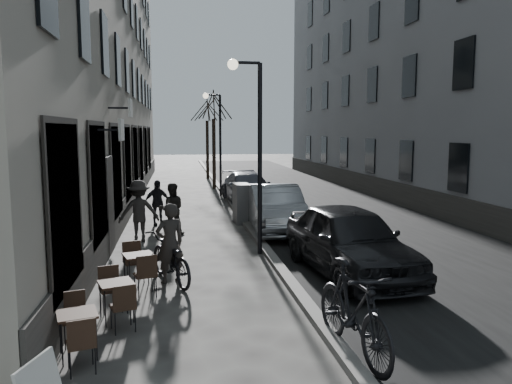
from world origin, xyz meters
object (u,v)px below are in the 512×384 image
object	(u,v)px
streetlamp_near	(253,135)
pedestrian_far	(157,203)
bistro_set_a	(78,330)
pedestrian_near	(172,209)
moped	(353,310)
utility_cabinet	(242,203)
car_near	(350,240)
tree_near	(213,105)
bistro_set_b	(116,297)
car_far	(248,188)
tree_far	(207,109)
streetlamp_far	(217,133)
car_mid	(275,208)
bistro_set_c	(139,268)
bicycle	(170,258)
pedestrian_mid	(139,211)

from	to	relation	value
streetlamp_near	pedestrian_far	bearing A→B (deg)	120.52
bistro_set_a	pedestrian_near	xyz separation A→B (m)	(1.28, 8.45, 0.41)
moped	utility_cabinet	bearing A→B (deg)	84.40
bistro_set_a	car_near	world-z (taller)	car_near
tree_near	bistro_set_b	size ratio (longest dim) A/B	4.01
pedestrian_near	pedestrian_far	distance (m)	1.82
bistro_set_a	pedestrian_far	world-z (taller)	pedestrian_far
bistro_set_a	car_far	world-z (taller)	car_far
utility_cabinet	car_far	bearing A→B (deg)	75.97
moped	bistro_set_b	bearing A→B (deg)	144.61
tree_far	utility_cabinet	bearing A→B (deg)	-89.30
streetlamp_far	pedestrian_near	distance (m)	9.73
pedestrian_near	car_mid	distance (m)	3.35
bistro_set_c	car_mid	world-z (taller)	car_mid
bistro_set_b	bicycle	xyz separation A→B (m)	(0.90, 2.07, 0.12)
tree_far	car_near	size ratio (longest dim) A/B	1.21
pedestrian_mid	tree_far	bearing A→B (deg)	-108.78
car_mid	moped	distance (m)	9.13
bistro_set_a	pedestrian_far	size ratio (longest dim) A/B	0.89
bistro_set_c	car_mid	xyz separation A→B (m)	(3.97, 5.44, 0.30)
bistro_set_b	car_mid	size ratio (longest dim) A/B	0.31
tree_near	bistro_set_a	xyz separation A→B (m)	(-3.52, -20.64, -4.25)
bistro_set_b	bicycle	world-z (taller)	bicycle
bistro_set_a	tree_near	bearing A→B (deg)	64.55
bistro_set_b	car_far	world-z (taller)	car_far
streetlamp_near	bistro_set_b	bearing A→B (deg)	-125.72
bicycle	moped	size ratio (longest dim) A/B	0.89
tree_near	pedestrian_far	world-z (taller)	tree_near
streetlamp_near	bistro_set_a	bearing A→B (deg)	-121.48
moped	streetlamp_far	bearing A→B (deg)	84.71
utility_cabinet	pedestrian_mid	distance (m)	4.25
car_far	streetlamp_near	bearing A→B (deg)	-100.68
tree_far	moped	bearing A→B (deg)	-89.05
tree_near	car_near	world-z (taller)	tree_near
streetlamp_near	pedestrian_far	world-z (taller)	streetlamp_near
pedestrian_far	car_far	world-z (taller)	pedestrian_far
tree_near	car_mid	size ratio (longest dim) A/B	1.25
pedestrian_mid	tree_near	bearing A→B (deg)	-113.04
tree_far	car_mid	bearing A→B (deg)	-86.52
bistro_set_c	car_mid	bearing A→B (deg)	37.20
car_mid	car_far	size ratio (longest dim) A/B	0.97
utility_cabinet	bistro_set_a	bearing A→B (deg)	-113.51
streetlamp_near	pedestrian_far	distance (m)	5.80
moped	bicycle	bearing A→B (deg)	116.86
bistro_set_a	bicycle	size ratio (longest dim) A/B	0.69
bistro_set_b	tree_near	bearing A→B (deg)	62.66
streetlamp_far	car_mid	world-z (taller)	streetlamp_far
bistro_set_a	bicycle	world-z (taller)	bicycle
bistro_set_a	bistro_set_b	world-z (taller)	bistro_set_b
car_near	car_far	world-z (taller)	car_near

